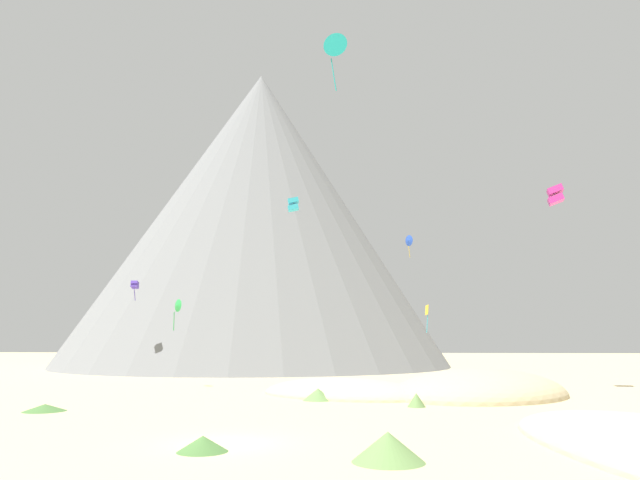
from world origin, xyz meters
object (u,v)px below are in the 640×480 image
at_px(kite_gold_low, 427,313).
at_px(kite_teal_high, 336,46).
at_px(bush_far_left, 416,400).
at_px(kite_green_low, 177,306).
at_px(bush_low_patch, 318,394).
at_px(bush_mid_center, 45,408).
at_px(kite_indigo_low, 135,285).
at_px(kite_blue_mid, 409,241).
at_px(kite_magenta_mid, 555,195).
at_px(bush_near_left, 388,447).
at_px(kite_cyan_mid, 293,205).
at_px(bush_near_right, 203,444).
at_px(rock_massif, 265,226).

xyz_separation_m(kite_gold_low, kite_teal_high, (-9.40, -25.78, 20.86)).
xyz_separation_m(bush_far_left, kite_green_low, (-21.54, 14.85, 7.20)).
bearing_deg(bush_low_patch, bush_far_left, -28.90).
bearing_deg(bush_far_left, bush_mid_center, -169.52).
distance_m(kite_indigo_low, kite_blue_mid, 38.43).
xyz_separation_m(bush_mid_center, kite_magenta_mid, (38.26, 20.09, 17.99)).
relative_size(bush_mid_center, kite_green_low, 0.85).
xyz_separation_m(bush_near_left, kite_cyan_mid, (-8.54, 38.07, 18.37)).
xyz_separation_m(bush_low_patch, kite_teal_high, (1.40, 0.62, 28.02)).
relative_size(bush_mid_center, bush_near_right, 1.28).
distance_m(bush_near_right, kite_cyan_mid, 41.18).
bearing_deg(kite_green_low, bush_far_left, 7.05).
height_order(bush_mid_center, rock_massif, rock_massif).
height_order(bush_near_left, kite_cyan_mid, kite_cyan_mid).
bearing_deg(bush_mid_center, kite_indigo_low, 104.95).
relative_size(kite_green_low, kite_blue_mid, 0.92).
xyz_separation_m(kite_indigo_low, kite_blue_mid, (35.32, 13.17, 7.45)).
height_order(bush_near_right, bush_far_left, bush_far_left).
height_order(bush_low_patch, kite_green_low, kite_green_low).
xyz_separation_m(bush_near_left, bush_near_right, (-7.18, 1.36, -0.22)).
bearing_deg(kite_blue_mid, bush_mid_center, -65.90).
height_order(bush_near_left, bush_far_left, bush_near_left).
bearing_deg(kite_magenta_mid, kite_cyan_mid, 93.70).
bearing_deg(kite_indigo_low, bush_far_left, -48.59).
distance_m(bush_near_left, kite_indigo_low, 57.43).
xyz_separation_m(bush_low_patch, kite_green_low, (-14.68, 11.07, 7.22)).
relative_size(bush_near_right, kite_blue_mid, 0.61).
bearing_deg(kite_green_low, bush_near_left, -17.99).
height_order(bush_near_left, rock_massif, rock_massif).
height_order(bush_near_left, kite_gold_low, kite_gold_low).
bearing_deg(kite_cyan_mid, kite_magenta_mid, 73.17).
height_order(bush_near_right, bush_low_patch, bush_low_patch).
bearing_deg(bush_near_right, rock_massif, 98.76).
distance_m(kite_gold_low, kite_blue_mid, 17.26).
distance_m(bush_mid_center, kite_green_low, 20.59).
bearing_deg(kite_blue_mid, rock_massif, -164.43).
bearing_deg(kite_blue_mid, kite_green_low, -77.89).
distance_m(kite_green_low, kite_magenta_mid, 38.16).
bearing_deg(bush_mid_center, kite_blue_mid, 61.23).
distance_m(bush_mid_center, bush_near_right, 18.09).
bearing_deg(kite_gold_low, bush_mid_center, 155.34).
distance_m(bush_near_right, kite_gold_low, 49.01).
relative_size(kite_gold_low, kite_cyan_mid, 2.21).
bearing_deg(bush_near_left, kite_green_low, 120.36).
distance_m(bush_near_left, rock_massif, 85.76).
xyz_separation_m(bush_mid_center, bush_near_left, (20.67, -13.42, 0.30)).
distance_m(kite_blue_mid, kite_teal_high, 40.98).
distance_m(bush_near_right, kite_magenta_mid, 44.36).
height_order(bush_low_patch, bush_far_left, bush_far_left).
relative_size(bush_near_right, kite_magenta_mid, 1.05).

